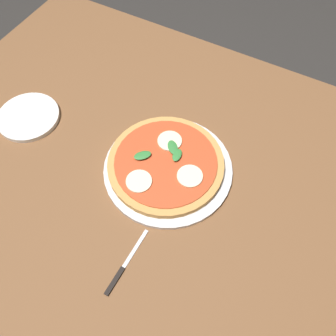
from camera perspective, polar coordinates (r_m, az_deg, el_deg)
The scene contains 6 objects.
ground_plane at distance 1.65m, azimuth -3.38°, elevation -12.41°, with size 6.00×6.00×0.00m, color #2D2B28.
dining_table at distance 1.07m, azimuth -5.08°, elevation -1.12°, with size 1.34×1.09×0.72m.
serving_tray at distance 0.97m, azimuth 0.00°, elevation -0.12°, with size 0.35×0.35×0.01m, color silver.
pizza at distance 0.96m, azimuth -0.36°, elevation 0.72°, with size 0.31×0.31×0.03m.
plate_white at distance 1.15m, azimuth -21.33°, elevation 7.59°, with size 0.18×0.18×0.01m, color white.
knife at distance 0.87m, azimuth -7.35°, elevation -15.75°, with size 0.01×0.18×0.01m.
Camera 1 is at (0.34, -0.43, 1.56)m, focal length 38.30 mm.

